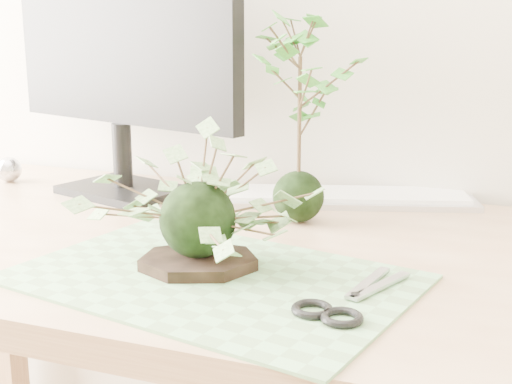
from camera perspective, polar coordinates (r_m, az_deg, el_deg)
desk at (r=1.06m, az=0.58°, el=-8.69°), size 1.60×0.70×0.74m
cutting_mat at (r=0.90m, az=-3.51°, el=-6.87°), size 0.54×0.41×0.00m
stone_dish at (r=0.93m, az=-4.62°, el=-5.59°), size 0.21×0.21×0.01m
ivy_kokedama at (r=0.90m, az=-4.74°, el=0.60°), size 0.31×0.31×0.20m
maple_kokedama at (r=1.10m, az=3.55°, el=9.72°), size 0.23×0.23×0.34m
keyboard at (r=1.28m, az=7.39°, el=-0.40°), size 0.46×0.26×0.02m
monitor at (r=1.32m, az=-10.84°, el=11.56°), size 0.52×0.21×0.47m
foil_ball at (r=1.50m, az=-19.17°, el=1.72°), size 0.05×0.05×0.05m
scissors at (r=0.80m, az=7.11°, el=-9.17°), size 0.09×0.19×0.01m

